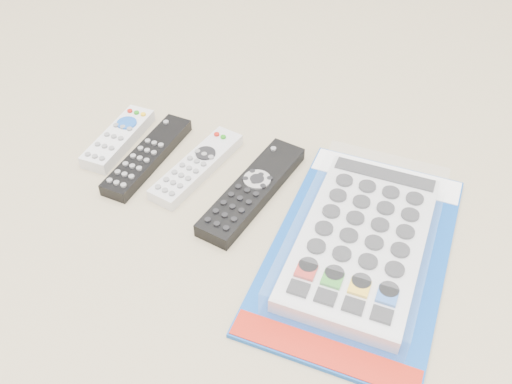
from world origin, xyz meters
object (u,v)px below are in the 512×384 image
(remote_small_grey, at_px, (119,138))
(remote_large_black, at_px, (252,190))
(remote_slim_black, at_px, (148,156))
(jumbo_remote_packaged, at_px, (362,239))
(remote_silver_dvd, at_px, (197,166))

(remote_small_grey, xyz_separation_m, remote_large_black, (0.25, -0.04, 0.00))
(remote_slim_black, relative_size, remote_large_black, 0.87)
(remote_slim_black, relative_size, jumbo_remote_packaged, 0.53)
(remote_small_grey, relative_size, remote_large_black, 0.67)
(jumbo_remote_packaged, bearing_deg, remote_small_grey, 169.67)
(remote_small_grey, bearing_deg, jumbo_remote_packaged, -9.82)
(remote_small_grey, bearing_deg, remote_slim_black, -17.79)
(remote_silver_dvd, relative_size, remote_large_black, 0.83)
(remote_slim_black, bearing_deg, remote_small_grey, 164.96)
(remote_large_black, height_order, jumbo_remote_packaged, jumbo_remote_packaged)
(remote_small_grey, distance_m, remote_slim_black, 0.07)
(remote_slim_black, relative_size, remote_silver_dvd, 1.05)
(remote_small_grey, relative_size, remote_silver_dvd, 0.82)
(remote_silver_dvd, relative_size, jumbo_remote_packaged, 0.51)
(remote_silver_dvd, bearing_deg, remote_slim_black, -164.13)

